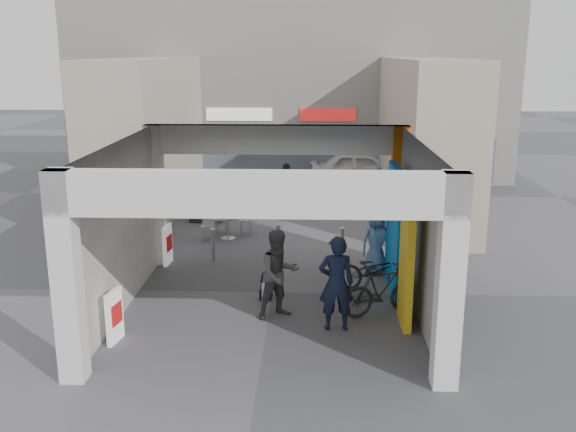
{
  "coord_description": "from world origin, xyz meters",
  "views": [
    {
      "loc": [
        0.83,
        -13.41,
        5.23
      ],
      "look_at": [
        0.32,
        1.0,
        1.51
      ],
      "focal_mm": 40.0,
      "sensor_mm": 36.0,
      "label": 1
    }
  ],
  "objects_px": {
    "man_with_dog": "(336,283)",
    "cafe_set": "(225,226)",
    "man_elderly": "(376,242)",
    "man_back_turned": "(279,274)",
    "bicycle_front": "(375,270)",
    "white_van": "(366,169)",
    "border_collie": "(266,288)",
    "man_crates": "(287,190)",
    "bicycle_rear": "(382,290)",
    "produce_stand": "(206,212)"
  },
  "relations": [
    {
      "from": "cafe_set",
      "to": "produce_stand",
      "type": "height_order",
      "value": "cafe_set"
    },
    {
      "from": "man_with_dog",
      "to": "man_elderly",
      "type": "height_order",
      "value": "man_with_dog"
    },
    {
      "from": "produce_stand",
      "to": "man_back_turned",
      "type": "xyz_separation_m",
      "value": [
        2.68,
        -7.42,
        0.61
      ]
    },
    {
      "from": "man_back_turned",
      "to": "white_van",
      "type": "relative_size",
      "value": 0.42
    },
    {
      "from": "man_crates",
      "to": "bicycle_front",
      "type": "relative_size",
      "value": 0.96
    },
    {
      "from": "border_collie",
      "to": "man_crates",
      "type": "xyz_separation_m",
      "value": [
        0.18,
        7.37,
        0.6
      ]
    },
    {
      "from": "produce_stand",
      "to": "man_back_turned",
      "type": "distance_m",
      "value": 7.91
    },
    {
      "from": "bicycle_rear",
      "to": "white_van",
      "type": "relative_size",
      "value": 0.41
    },
    {
      "from": "white_van",
      "to": "man_back_turned",
      "type": "bearing_deg",
      "value": 175.04
    },
    {
      "from": "border_collie",
      "to": "man_elderly",
      "type": "height_order",
      "value": "man_elderly"
    },
    {
      "from": "cafe_set",
      "to": "man_elderly",
      "type": "relative_size",
      "value": 0.86
    },
    {
      "from": "produce_stand",
      "to": "man_elderly",
      "type": "xyz_separation_m",
      "value": [
        4.88,
        -4.76,
        0.5
      ]
    },
    {
      "from": "bicycle_rear",
      "to": "border_collie",
      "type": "bearing_deg",
      "value": 51.5
    },
    {
      "from": "man_elderly",
      "to": "bicycle_rear",
      "type": "xyz_separation_m",
      "value": [
        -0.12,
        -2.5,
        -0.27
      ]
    },
    {
      "from": "man_back_turned",
      "to": "bicycle_front",
      "type": "distance_m",
      "value": 2.62
    },
    {
      "from": "man_with_dog",
      "to": "cafe_set",
      "type": "bearing_deg",
      "value": -68.66
    },
    {
      "from": "bicycle_front",
      "to": "white_van",
      "type": "xyz_separation_m",
      "value": [
        0.7,
        11.22,
        0.26
      ]
    },
    {
      "from": "white_van",
      "to": "man_elderly",
      "type": "bearing_deg",
      "value": -175.94
    },
    {
      "from": "produce_stand",
      "to": "man_with_dog",
      "type": "bearing_deg",
      "value": -66.74
    },
    {
      "from": "cafe_set",
      "to": "produce_stand",
      "type": "distance_m",
      "value": 1.85
    },
    {
      "from": "man_crates",
      "to": "white_van",
      "type": "xyz_separation_m",
      "value": [
        2.93,
        4.53,
        -0.13
      ]
    },
    {
      "from": "cafe_set",
      "to": "white_van",
      "type": "bearing_deg",
      "value": 56.56
    },
    {
      "from": "man_back_turned",
      "to": "bicycle_front",
      "type": "bearing_deg",
      "value": 6.15
    },
    {
      "from": "man_with_dog",
      "to": "bicycle_rear",
      "type": "distance_m",
      "value": 1.27
    },
    {
      "from": "produce_stand",
      "to": "border_collie",
      "type": "relative_size",
      "value": 1.7
    },
    {
      "from": "bicycle_front",
      "to": "border_collie",
      "type": "bearing_deg",
      "value": 106.44
    },
    {
      "from": "cafe_set",
      "to": "man_with_dog",
      "type": "relative_size",
      "value": 0.73
    },
    {
      "from": "border_collie",
      "to": "bicycle_front",
      "type": "bearing_deg",
      "value": 19.92
    },
    {
      "from": "man_with_dog",
      "to": "man_crates",
      "type": "relative_size",
      "value": 1.09
    },
    {
      "from": "man_elderly",
      "to": "border_collie",
      "type": "bearing_deg",
      "value": -162.93
    },
    {
      "from": "produce_stand",
      "to": "bicycle_rear",
      "type": "bearing_deg",
      "value": -58.93
    },
    {
      "from": "border_collie",
      "to": "white_van",
      "type": "distance_m",
      "value": 12.3
    },
    {
      "from": "produce_stand",
      "to": "man_back_turned",
      "type": "relative_size",
      "value": 0.62
    },
    {
      "from": "bicycle_front",
      "to": "white_van",
      "type": "distance_m",
      "value": 11.24
    },
    {
      "from": "cafe_set",
      "to": "bicycle_front",
      "type": "height_order",
      "value": "bicycle_front"
    },
    {
      "from": "man_crates",
      "to": "bicycle_front",
      "type": "height_order",
      "value": "man_crates"
    },
    {
      "from": "produce_stand",
      "to": "border_collie",
      "type": "xyz_separation_m",
      "value": [
        2.34,
        -6.55,
        -0.03
      ]
    },
    {
      "from": "man_back_turned",
      "to": "produce_stand",
      "type": "bearing_deg",
      "value": 79.49
    },
    {
      "from": "man_crates",
      "to": "white_van",
      "type": "distance_m",
      "value": 5.39
    },
    {
      "from": "cafe_set",
      "to": "bicycle_rear",
      "type": "distance_m",
      "value": 6.84
    },
    {
      "from": "man_back_turned",
      "to": "man_crates",
      "type": "distance_m",
      "value": 8.23
    },
    {
      "from": "man_back_turned",
      "to": "man_crates",
      "type": "xyz_separation_m",
      "value": [
        -0.16,
        8.23,
        -0.05
      ]
    },
    {
      "from": "border_collie",
      "to": "man_with_dog",
      "type": "height_order",
      "value": "man_with_dog"
    },
    {
      "from": "man_with_dog",
      "to": "white_van",
      "type": "height_order",
      "value": "man_with_dog"
    },
    {
      "from": "man_crates",
      "to": "border_collie",
      "type": "bearing_deg",
      "value": 105.79
    },
    {
      "from": "man_with_dog",
      "to": "bicycle_front",
      "type": "distance_m",
      "value": 2.36
    },
    {
      "from": "bicycle_rear",
      "to": "white_van",
      "type": "bearing_deg",
      "value": -25.49
    },
    {
      "from": "bicycle_front",
      "to": "man_with_dog",
      "type": "bearing_deg",
      "value": 156.3
    },
    {
      "from": "produce_stand",
      "to": "bicycle_front",
      "type": "height_order",
      "value": "bicycle_front"
    },
    {
      "from": "man_crates",
      "to": "produce_stand",
      "type": "bearing_deg",
      "value": 35.08
    }
  ]
}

